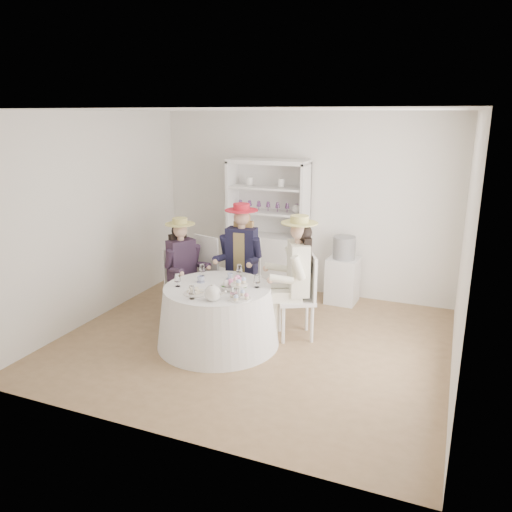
% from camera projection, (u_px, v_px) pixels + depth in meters
% --- Properties ---
extents(ground, '(4.50, 4.50, 0.00)m').
position_uv_depth(ground, '(253.00, 341.00, 6.06)').
color(ground, brown).
rests_on(ground, ground).
extents(ceiling, '(4.50, 4.50, 0.00)m').
position_uv_depth(ceiling, '(252.00, 110.00, 5.32)').
color(ceiling, white).
rests_on(ceiling, wall_back).
extents(wall_back, '(4.50, 0.00, 4.50)m').
position_uv_depth(wall_back, '(304.00, 205.00, 7.47)').
color(wall_back, white).
rests_on(wall_back, ground).
extents(wall_front, '(4.50, 0.00, 4.50)m').
position_uv_depth(wall_front, '(155.00, 287.00, 3.91)').
color(wall_front, white).
rests_on(wall_front, ground).
extents(wall_left, '(0.00, 4.50, 4.50)m').
position_uv_depth(wall_left, '(94.00, 218.00, 6.50)').
color(wall_left, white).
rests_on(wall_left, ground).
extents(wall_right, '(0.00, 4.50, 4.50)m').
position_uv_depth(wall_right, '(465.00, 253.00, 4.87)').
color(wall_right, white).
rests_on(wall_right, ground).
extents(tea_table, '(1.45, 1.45, 0.72)m').
position_uv_depth(tea_table, '(218.00, 316.00, 5.91)').
color(tea_table, white).
rests_on(tea_table, ground).
extents(hutch, '(1.28, 0.66, 2.02)m').
position_uv_depth(hutch, '(268.00, 246.00, 7.60)').
color(hutch, silver).
rests_on(hutch, ground).
extents(side_table, '(0.45, 0.45, 0.66)m').
position_uv_depth(side_table, '(343.00, 280.00, 7.24)').
color(side_table, silver).
rests_on(side_table, ground).
extents(hatbox, '(0.38, 0.38, 0.32)m').
position_uv_depth(hatbox, '(344.00, 248.00, 7.11)').
color(hatbox, black).
rests_on(hatbox, side_table).
extents(guest_left, '(0.58, 0.53, 1.37)m').
position_uv_depth(guest_left, '(183.00, 263.00, 6.56)').
color(guest_left, silver).
rests_on(guest_left, ground).
extents(guest_mid, '(0.56, 0.58, 1.53)m').
position_uv_depth(guest_mid, '(241.00, 253.00, 6.65)').
color(guest_mid, silver).
rests_on(guest_mid, ground).
extents(guest_right, '(0.65, 0.59, 1.52)m').
position_uv_depth(guest_right, '(296.00, 270.00, 5.95)').
color(guest_right, silver).
rests_on(guest_right, ground).
extents(spare_chair, '(0.55, 0.55, 1.09)m').
position_uv_depth(spare_chair, '(213.00, 270.00, 6.89)').
color(spare_chair, silver).
rests_on(spare_chair, ground).
extents(teacup_a, '(0.10, 0.10, 0.07)m').
position_uv_depth(teacup_a, '(201.00, 280.00, 5.95)').
color(teacup_a, white).
rests_on(teacup_a, tea_table).
extents(teacup_b, '(0.07, 0.07, 0.07)m').
position_uv_depth(teacup_b, '(230.00, 277.00, 6.06)').
color(teacup_b, white).
rests_on(teacup_b, tea_table).
extents(teacup_c, '(0.11, 0.11, 0.07)m').
position_uv_depth(teacup_c, '(239.00, 284.00, 5.79)').
color(teacup_c, white).
rests_on(teacup_c, tea_table).
extents(flower_bowl, '(0.24, 0.24, 0.06)m').
position_uv_depth(flower_bowl, '(231.00, 288.00, 5.68)').
color(flower_bowl, white).
rests_on(flower_bowl, tea_table).
extents(flower_arrangement, '(0.21, 0.21, 0.08)m').
position_uv_depth(flower_arrangement, '(234.00, 282.00, 5.67)').
color(flower_arrangement, pink).
rests_on(flower_arrangement, tea_table).
extents(table_teapot, '(0.26, 0.18, 0.19)m').
position_uv_depth(table_teapot, '(213.00, 293.00, 5.36)').
color(table_teapot, white).
rests_on(table_teapot, tea_table).
extents(sandwich_plate, '(0.27, 0.27, 0.06)m').
position_uv_depth(sandwich_plate, '(195.00, 293.00, 5.58)').
color(sandwich_plate, white).
rests_on(sandwich_plate, tea_table).
extents(cupcake_stand, '(0.25, 0.25, 0.24)m').
position_uv_depth(cupcake_stand, '(239.00, 292.00, 5.40)').
color(cupcake_stand, white).
rests_on(cupcake_stand, tea_table).
extents(stemware_set, '(0.95, 0.99, 0.15)m').
position_uv_depth(stemware_set, '(217.00, 281.00, 5.79)').
color(stemware_set, white).
rests_on(stemware_set, tea_table).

